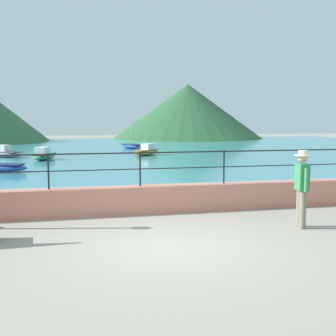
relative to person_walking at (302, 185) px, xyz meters
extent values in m
plane|color=gray|center=(-3.25, -0.77, -0.98)|extent=(120.00, 120.00, 0.00)
cube|color=tan|center=(-3.25, 2.43, -0.63)|extent=(20.00, 0.56, 0.70)
cylinder|color=black|center=(-5.55, 2.43, 0.17)|extent=(0.04, 0.04, 0.90)
cylinder|color=black|center=(-3.25, 2.43, 0.17)|extent=(0.04, 0.04, 0.90)
cylinder|color=black|center=(-0.95, 2.43, 0.17)|extent=(0.04, 0.04, 0.90)
cylinder|color=black|center=(1.35, 2.43, 0.17)|extent=(0.04, 0.04, 0.90)
cylinder|color=black|center=(-3.25, 2.43, 0.59)|extent=(18.40, 0.04, 0.04)
cylinder|color=black|center=(-3.25, 2.43, 0.17)|extent=(18.40, 0.03, 0.03)
cube|color=teal|center=(-3.25, 25.07, -0.95)|extent=(64.00, 44.32, 0.06)
cone|color=#285633|center=(9.81, 44.85, 2.41)|extent=(18.70, 18.70, 6.78)
cylinder|color=slate|center=(0.01, 0.09, -0.55)|extent=(0.15, 0.15, 0.86)
cylinder|color=slate|center=(-0.01, -0.09, -0.55)|extent=(0.15, 0.15, 0.86)
cube|color=#337F4C|center=(0.00, 0.00, 0.18)|extent=(0.27, 0.39, 0.60)
cylinder|color=#337F4C|center=(0.03, 0.24, 0.14)|extent=(0.09, 0.09, 0.52)
cylinder|color=#337F4C|center=(-0.03, -0.24, 0.14)|extent=(0.09, 0.09, 0.52)
sphere|color=tan|center=(0.00, 0.00, 0.61)|extent=(0.22, 0.22, 0.22)
cylinder|color=beige|center=(0.00, 0.00, 0.66)|extent=(0.38, 0.38, 0.02)
cylinder|color=beige|center=(0.00, 0.00, 0.72)|extent=(0.20, 0.20, 0.10)
ellipsoid|color=gold|center=(0.05, 19.96, -0.74)|extent=(2.32, 2.20, 0.36)
cube|color=brown|center=(0.05, 19.96, -0.59)|extent=(1.89, 1.79, 0.06)
cube|color=silver|center=(0.24, 20.13, -0.36)|extent=(1.02, 1.00, 0.40)
ellipsoid|color=#2D4C9E|center=(0.13, 26.83, -0.74)|extent=(1.96, 2.43, 0.36)
cube|color=navy|center=(0.13, 26.83, -0.59)|extent=(1.61, 1.97, 0.06)
cylinder|color=#B2A899|center=(0.08, 26.92, 0.40)|extent=(0.06, 0.06, 1.92)
ellipsoid|color=#338C59|center=(-6.37, 18.03, -0.74)|extent=(1.67, 2.47, 0.36)
cube|color=#1C4D31|center=(-6.37, 18.03, -0.59)|extent=(1.38, 1.99, 0.06)
cube|color=silver|center=(-6.46, 17.80, -0.36)|extent=(0.88, 0.97, 0.40)
ellipsoid|color=gray|center=(-8.78, 20.43, -0.74)|extent=(2.41, 2.03, 0.36)
cube|color=#4D4D51|center=(-8.78, 20.43, -0.59)|extent=(1.95, 1.66, 0.06)
cube|color=silver|center=(-8.99, 20.57, -0.36)|extent=(1.02, 0.97, 0.40)
ellipsoid|color=#2D4C9E|center=(-7.96, 12.28, -0.74)|extent=(2.47, 1.57, 0.36)
cube|color=navy|center=(-7.96, 12.28, -0.59)|extent=(1.99, 1.29, 0.06)
camera|label=1|loc=(-5.11, -8.83, 1.46)|focal=47.29mm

